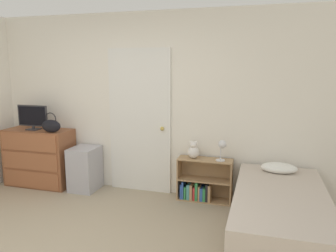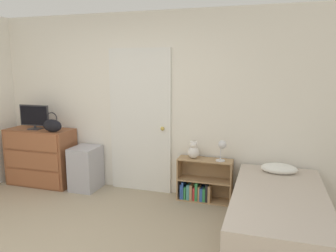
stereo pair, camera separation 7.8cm
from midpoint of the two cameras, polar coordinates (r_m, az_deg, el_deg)
The scene contains 10 objects.
wall_back at distance 4.79m, azimuth -6.10°, elevation 3.92°, with size 10.00×0.06×2.55m.
door_closed at distance 4.71m, azimuth -4.37°, elevation 0.81°, with size 0.92×0.09×2.06m.
dresser at distance 5.43m, azimuth -20.84°, elevation -5.01°, with size 1.02×0.46×0.87m.
tv at distance 5.31m, azimuth -21.87°, elevation 1.53°, with size 0.50×0.16×0.37m.
handbag at distance 5.01m, azimuth -19.09°, elevation 0.11°, with size 0.30×0.12×0.29m.
storage_bin at distance 5.03m, azimuth -13.68°, elevation -7.14°, with size 0.37×0.44×0.64m.
bookshelf at distance 4.55m, azimuth 6.36°, elevation -10.09°, with size 0.73×0.25×0.58m.
teddy_bear at distance 4.43m, azimuth 4.97°, elevation -4.33°, with size 0.16×0.16×0.24m.
desk_lamp at distance 4.31m, azimuth 9.90°, elevation -3.57°, with size 0.14×0.13×0.28m.
bed at distance 3.69m, azimuth 19.27°, elevation -14.85°, with size 0.95×1.95×0.65m.
Camera 2 is at (1.94, -2.06, 1.80)m, focal length 35.00 mm.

